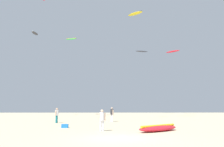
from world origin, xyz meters
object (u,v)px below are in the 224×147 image
person_left (112,113)px  kite_aloft_8 (142,51)px  kite_aloft_3 (35,33)px  kite_aloft_4 (173,51)px  person_midground (57,114)px  kite_aloft_7 (135,14)px  kite_aloft_0 (71,39)px  kite_grounded_near (158,128)px  cooler_box (65,126)px  person_foreground (102,118)px

person_left → kite_aloft_8: 14.69m
kite_aloft_3 → kite_aloft_4: kite_aloft_3 is taller
person_midground → kite_aloft_7: 37.07m
person_midground → person_left: 6.50m
person_midground → kite_aloft_8: kite_aloft_8 is taller
kite_aloft_3 → kite_aloft_7: (20.28, 8.96, 7.55)m
kite_aloft_0 → kite_aloft_3: bearing=-152.1°
person_left → kite_aloft_3: size_ratio=0.68×
kite_aloft_3 → kite_aloft_8: size_ratio=1.16×
kite_grounded_near → kite_aloft_3: (-17.51, 27.65, 15.42)m
person_midground → kite_grounded_near: 13.35m
person_left → kite_aloft_4: 29.74m
kite_aloft_4 → person_midground: bearing=-128.6°
kite_grounded_near → kite_aloft_4: 38.65m
person_midground → kite_aloft_3: 24.72m
kite_aloft_0 → person_left: bearing=-67.9°
kite_grounded_near → kite_aloft_0: kite_aloft_0 is taller
person_midground → kite_grounded_near: person_midground is taller
kite_grounded_near → kite_aloft_4: size_ratio=1.17×
kite_aloft_7 → kite_aloft_8: (-0.84, -15.32, -12.42)m
cooler_box → kite_aloft_0: size_ratio=0.23×
person_foreground → person_midground: size_ratio=0.96×
person_foreground → person_left: (0.98, 11.39, 0.07)m
person_foreground → kite_aloft_0: bearing=5.7°
person_foreground → kite_aloft_3: kite_aloft_3 is taller
person_foreground → person_left: size_ratio=0.93×
person_midground → kite_aloft_0: kite_aloft_0 is taller
person_midground → kite_aloft_7: bearing=-95.6°
cooler_box → kite_aloft_8: 23.01m
cooler_box → kite_aloft_3: bearing=112.5°
kite_aloft_4 → kite_grounded_near: bearing=-107.2°
kite_grounded_near → person_foreground: bearing=177.5°
person_left → kite_aloft_7: kite_aloft_7 is taller
person_midground → kite_aloft_7: (12.09, 27.08, 22.24)m
kite_aloft_0 → kite_aloft_8: kite_aloft_0 is taller
person_left → kite_grounded_near: person_left is taller
person_midground → kite_aloft_7: kite_aloft_7 is taller
kite_grounded_near → kite_aloft_4: kite_aloft_4 is taller
person_left → kite_aloft_8: size_ratio=0.79×
cooler_box → kite_aloft_4: bearing=60.2°
person_midground → kite_aloft_4: 34.54m
cooler_box → kite_aloft_4: kite_aloft_4 is taller
cooler_box → kite_aloft_4: size_ratio=0.17×
kite_aloft_0 → kite_aloft_7: (13.84, 5.54, 7.67)m
cooler_box → kite_aloft_4: 38.75m
person_foreground → kite_aloft_7: bearing=-17.7°
cooler_box → kite_aloft_0: kite_aloft_0 is taller
kite_aloft_0 → kite_aloft_8: bearing=-37.0°
cooler_box → kite_grounded_near: bearing=-22.9°
kite_aloft_7 → kite_aloft_0: bearing=-158.2°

